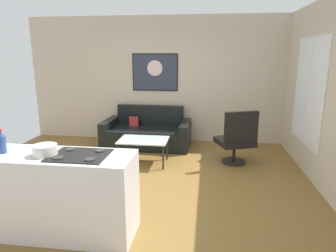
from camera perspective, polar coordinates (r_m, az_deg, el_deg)
The scene contains 11 objects.
ground at distance 4.82m, azimuth -4.21°, elevation -10.80°, with size 6.40×6.40×0.04m, color brown.
back_wall at distance 6.80m, azimuth -0.23°, elevation 8.82°, with size 6.40×0.05×2.80m, color beige.
right_wall at distance 4.93m, azimuth 27.88°, elevation 5.42°, with size 0.05×6.40×2.80m, color beige.
couch at distance 6.55m, azimuth -4.03°, elevation -1.43°, with size 1.90×1.00×0.84m.
coffee_table at distance 5.44m, azimuth -4.73°, elevation -2.99°, with size 0.89×0.62×0.46m.
armchair at distance 5.49m, azimuth 13.10°, elevation -2.38°, with size 0.78×0.76×1.01m.
kitchen_counter at distance 3.59m, azimuth -20.79°, elevation -12.09°, with size 1.76×0.61×0.95m.
soda_bottle at distance 3.66m, azimuth -29.29°, elevation -2.77°, with size 0.08×0.08×0.27m.
mixing_bowl at distance 3.39m, azimuth -22.55°, elevation -4.34°, with size 0.25×0.25×0.12m.
wall_painting at distance 6.79m, azimuth -2.52°, elevation 10.28°, with size 1.03×0.03×0.83m.
window at distance 5.48m, azimuth 25.35°, elevation 5.97°, with size 0.03×1.44×1.78m.
Camera 1 is at (0.92, -4.29, 1.97)m, focal length 31.72 mm.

